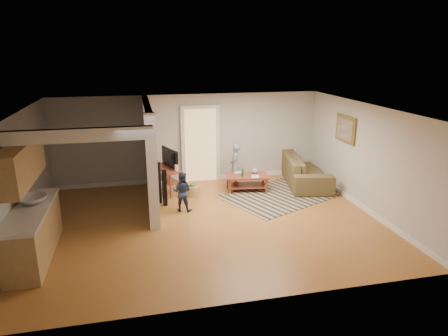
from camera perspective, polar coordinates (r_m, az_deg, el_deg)
The scene contains 11 objects.
ground at distance 8.97m, azimuth -2.07°, elevation -7.70°, with size 7.50×7.50×0.00m, color #9B5F27.
room_shell at distance 8.77m, azimuth -9.55°, elevation 1.61°, with size 7.54×6.02×2.52m.
area_rug at distance 10.58m, azimuth 7.80°, elevation -3.93°, with size 2.70×1.97×0.01m, color black.
sofa at distance 11.84m, azimuth 11.26°, elevation -1.86°, with size 2.71×1.06×0.79m, color #403720.
coffee_table at distance 10.81m, azimuth 3.37°, elevation -1.45°, with size 1.20×0.81×0.66m.
tv_console at distance 10.66m, azimuth -8.13°, elevation -0.25°, with size 0.77×1.17×0.94m.
speaker_left at distance 9.81m, azimuth -8.48°, elevation -2.80°, with size 0.09×0.09×0.92m, color black.
speaker_right at distance 9.97m, azimuth -9.26°, elevation -2.10°, with size 0.11×0.11×1.06m, color black.
toy_basket at distance 10.50m, azimuth -4.59°, elevation -3.14°, with size 0.41×0.41×0.37m.
child at distance 11.24m, azimuth 1.55°, elevation -2.54°, with size 0.44×0.29×1.20m, color gray.
toddler at distance 9.62m, azimuth -5.93°, elevation -6.04°, with size 0.46×0.36×0.95m, color #212C44.
Camera 1 is at (-1.47, -8.04, 3.71)m, focal length 32.00 mm.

